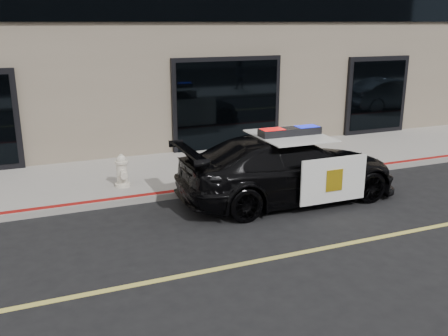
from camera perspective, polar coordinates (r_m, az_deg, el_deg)
name	(u,v)px	position (r m, az deg, el deg)	size (l,w,h in m)	color
ground	(415,231)	(10.32, 20.95, -6.72)	(120.00, 120.00, 0.00)	black
sidewalk_n	(283,160)	(14.31, 6.71, 0.95)	(60.00, 3.50, 0.15)	gray
police_car	(289,168)	(11.17, 7.40, 0.04)	(2.33, 5.06, 1.65)	black
fire_hydrant	(122,172)	(11.81, -11.57, -0.40)	(0.35, 0.49, 0.77)	silver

